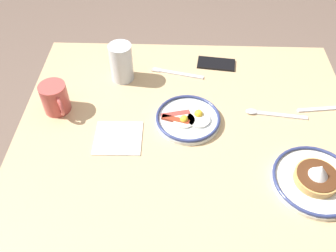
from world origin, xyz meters
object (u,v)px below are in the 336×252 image
object	(u,v)px
fork_near	(177,73)
fork_far	(325,109)
plate_center_pancakes	(315,180)
cell_phone	(216,64)
paper_napkin	(118,138)
coffee_mug	(55,98)
tea_spoon	(268,114)
drinking_glass	(122,64)
plate_near_main	(188,119)

from	to	relation	value
fork_near	fork_far	world-z (taller)	same
fork_near	plate_center_pancakes	bearing A→B (deg)	129.99
cell_phone	paper_napkin	xyz separation A→B (m)	(0.33, 0.39, -0.00)
coffee_mug	fork_far	xyz separation A→B (m)	(-0.91, -0.03, -0.05)
paper_napkin	fork_near	bearing A→B (deg)	-118.93
plate_center_pancakes	coffee_mug	xyz separation A→B (m)	(0.80, -0.27, 0.04)
coffee_mug	tea_spoon	xyz separation A→B (m)	(-0.71, -0.00, -0.05)
paper_napkin	fork_far	bearing A→B (deg)	-167.38
drinking_glass	plate_near_main	bearing A→B (deg)	138.17
fork_near	tea_spoon	world-z (taller)	tea_spoon
plate_center_pancakes	drinking_glass	bearing A→B (deg)	-36.66
plate_near_main	paper_napkin	size ratio (longest dim) A/B	1.44
plate_near_main	fork_far	xyz separation A→B (m)	(-0.47, -0.07, -0.01)
fork_near	fork_far	size ratio (longest dim) A/B	1.06
drinking_glass	plate_center_pancakes	bearing A→B (deg)	143.34
fork_far	plate_near_main	bearing A→B (deg)	8.81
fork_far	tea_spoon	size ratio (longest dim) A/B	0.92
paper_napkin	fork_near	world-z (taller)	fork_near
drinking_glass	paper_napkin	size ratio (longest dim) A/B	0.96
plate_near_main	paper_napkin	xyz separation A→B (m)	(0.22, 0.08, -0.01)
plate_center_pancakes	fork_near	bearing A→B (deg)	-50.01
plate_near_main	drinking_glass	xyz separation A→B (m)	(0.24, -0.22, 0.05)
coffee_mug	cell_phone	bearing A→B (deg)	-154.21
plate_center_pancakes	paper_napkin	size ratio (longest dim) A/B	1.63
plate_center_pancakes	coffee_mug	distance (m)	0.85
plate_near_main	cell_phone	size ratio (longest dim) A/B	1.50
cell_phone	fork_far	size ratio (longest dim) A/B	0.77
plate_center_pancakes	cell_phone	size ratio (longest dim) A/B	1.70
fork_far	drinking_glass	bearing A→B (deg)	-11.40
coffee_mug	cell_phone	world-z (taller)	coffee_mug
plate_near_main	fork_far	bearing A→B (deg)	-171.19
plate_near_main	fork_far	distance (m)	0.48
drinking_glass	tea_spoon	world-z (taller)	drinking_glass
plate_center_pancakes	fork_far	world-z (taller)	plate_center_pancakes
plate_center_pancakes	fork_far	bearing A→B (deg)	-109.64
plate_center_pancakes	coffee_mug	bearing A→B (deg)	-18.79
drinking_glass	fork_near	world-z (taller)	drinking_glass
coffee_mug	tea_spoon	world-z (taller)	coffee_mug
plate_near_main	coffee_mug	bearing A→B (deg)	-5.34
paper_napkin	cell_phone	bearing A→B (deg)	-130.37
coffee_mug	fork_near	size ratio (longest dim) A/B	0.57
tea_spoon	plate_near_main	bearing A→B (deg)	8.81
plate_near_main	tea_spoon	distance (m)	0.27
fork_near	fork_far	xyz separation A→B (m)	(-0.51, 0.17, 0.00)
plate_center_pancakes	tea_spoon	world-z (taller)	plate_center_pancakes
plate_near_main	plate_center_pancakes	bearing A→B (deg)	147.23
plate_center_pancakes	fork_near	size ratio (longest dim) A/B	1.23
coffee_mug	drinking_glass	size ratio (longest dim) A/B	0.80
plate_center_pancakes	fork_far	size ratio (longest dim) A/B	1.30
paper_napkin	plate_center_pancakes	bearing A→B (deg)	165.56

